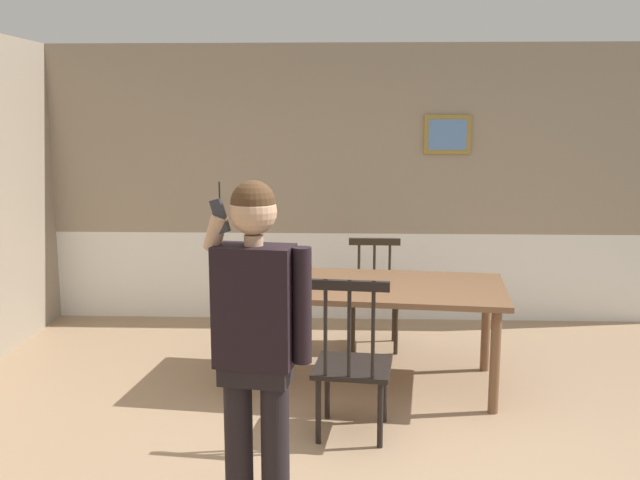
# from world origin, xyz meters

# --- Properties ---
(ground_plane) EXTENTS (6.93, 6.93, 0.00)m
(ground_plane) POSITION_xyz_m (0.00, 0.00, 0.00)
(ground_plane) COLOR #9E7F60
(room_back_partition) EXTENTS (6.30, 0.17, 2.67)m
(room_back_partition) POSITION_xyz_m (0.00, 3.02, 1.29)
(room_back_partition) COLOR gray
(room_back_partition) RESTS_ON ground_plane
(dining_table) EXTENTS (2.14, 1.27, 0.77)m
(dining_table) POSITION_xyz_m (-0.06, 1.21, 0.69)
(dining_table) COLOR brown
(dining_table) RESTS_ON ground_plane
(chair_near_window) EXTENTS (0.53, 0.53, 1.05)m
(chair_near_window) POSITION_xyz_m (-0.17, 0.30, 0.48)
(chair_near_window) COLOR black
(chair_near_window) RESTS_ON ground_plane
(chair_by_doorway) EXTENTS (0.46, 0.46, 0.93)m
(chair_by_doorway) POSITION_xyz_m (0.04, 2.12, 0.45)
(chair_by_doorway) COLOR #2D2319
(chair_by_doorway) RESTS_ON ground_plane
(person_figure) EXTENTS (0.53, 0.26, 1.71)m
(person_figure) POSITION_xyz_m (-0.63, -0.71, 0.98)
(person_figure) COLOR black
(person_figure) RESTS_ON ground_plane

